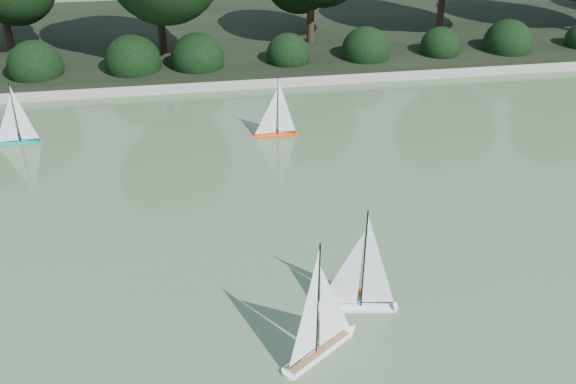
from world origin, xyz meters
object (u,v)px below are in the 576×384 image
Objects in this scene: sailboat_teal at (14,134)px; sailboat_white_b at (325,332)px; sailboat_orange at (272,127)px; race_buoy at (364,293)px; sailboat_white_a at (351,293)px.

sailboat_white_b is at bearing -53.12° from sailboat_teal.
sailboat_orange is 5.19m from sailboat_teal.
sailboat_orange is 5.24m from race_buoy.
sailboat_white_a is at bearing -47.31° from sailboat_teal.
sailboat_orange is (-0.30, 5.49, -0.04)m from sailboat_white_a.
sailboat_white_a is 1.21× the size of sailboat_teal.
sailboat_teal is at bearing 135.44° from race_buoy.
sailboat_orange is 9.34× the size of race_buoy.
sailboat_white_a is 11.27× the size of race_buoy.
sailboat_teal is at bearing 175.09° from sailboat_orange.
sailboat_white_b is 1.27m from race_buoy.
sailboat_teal is (-5.17, 0.44, -0.00)m from sailboat_orange.
sailboat_white_b is at bearing -91.85° from sailboat_orange.
sailboat_white_a is at bearing 53.87° from sailboat_white_b.
sailboat_teal is (-5.48, 5.94, -0.05)m from sailboat_white_a.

